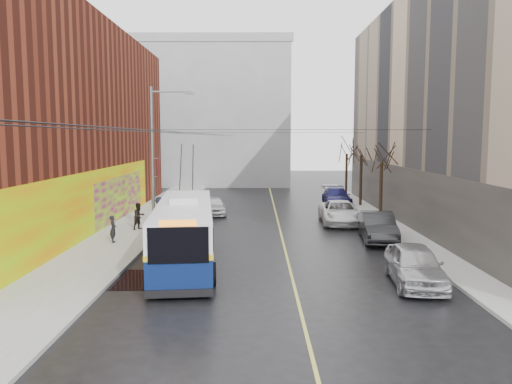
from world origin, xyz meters
TOP-DOWN VIEW (x-y plane):
  - ground at (0.00, 0.00)m, footprint 140.00×140.00m
  - sidewalk_left at (-8.00, 12.00)m, footprint 4.00×60.00m
  - sidewalk_right at (9.00, 12.00)m, footprint 2.00×60.00m
  - lane_line at (1.50, 14.00)m, footprint 0.12×50.00m
  - building_left at (-15.99, 13.99)m, footprint 12.11×36.00m
  - building_right at (16.99, 14.00)m, footprint 14.06×36.00m
  - building_far at (-6.00, 44.99)m, footprint 20.50×12.10m
  - streetlight_pole at (-6.14, 10.00)m, footprint 2.65×0.60m
  - catenary_wires at (-2.54, 14.77)m, footprint 18.00×60.00m
  - tree_near at (9.00, 16.00)m, footprint 3.20×3.20m
  - tree_mid at (9.00, 23.00)m, footprint 3.20×3.20m
  - tree_far at (9.00, 30.00)m, footprint 3.20×3.20m
  - puddle at (-4.76, 0.65)m, footprint 2.64×3.15m
  - pigeons_flying at (-2.79, 9.38)m, footprint 3.01×3.96m
  - trolleybus at (-3.47, 3.51)m, footprint 3.74×11.99m
  - parked_car_a at (6.43, -0.06)m, footprint 2.37×5.03m
  - parked_car_b at (7.00, 8.55)m, footprint 2.24×5.23m
  - parked_car_c at (5.80, 14.46)m, footprint 2.85×5.82m
  - parked_car_d at (7.00, 23.52)m, footprint 2.41×5.54m
  - following_car at (-3.36, 18.45)m, footprint 2.35×4.39m
  - pedestrian_a at (-8.05, 7.47)m, footprint 0.48×0.62m
  - pedestrian_b at (-7.54, 11.46)m, footprint 1.02×1.05m
  - pedestrian_c at (-6.50, 12.93)m, footprint 1.39×1.36m

SIDE VIEW (x-z plane):
  - ground at x=0.00m, z-range 0.00..0.00m
  - lane_line at x=1.50m, z-range 0.00..0.01m
  - puddle at x=-4.76m, z-range 0.00..0.01m
  - sidewalk_left at x=-8.00m, z-range 0.00..0.15m
  - sidewalk_right at x=9.00m, z-range 0.00..0.15m
  - following_car at x=-3.36m, z-range 0.00..1.42m
  - parked_car_d at x=7.00m, z-range 0.00..1.59m
  - parked_car_c at x=5.80m, z-range 0.00..1.59m
  - parked_car_a at x=6.43m, z-range 0.00..1.66m
  - parked_car_b at x=7.00m, z-range 0.00..1.68m
  - pedestrian_a at x=-8.05m, z-range 0.15..1.68m
  - pedestrian_b at x=-7.54m, z-range 0.15..1.85m
  - pedestrian_c at x=-6.50m, z-range 0.15..2.06m
  - trolleybus at x=-3.47m, z-range -1.25..4.36m
  - streetlight_pole at x=-6.14m, z-range 0.35..9.35m
  - tree_near at x=9.00m, z-range 1.78..8.18m
  - tree_far at x=9.00m, z-range 1.86..8.43m
  - tree_mid at x=9.00m, z-range 1.91..8.59m
  - catenary_wires at x=-2.54m, z-range 6.13..6.36m
  - building_left at x=-15.99m, z-range -0.01..13.99m
  - pigeons_flying at x=-2.79m, z-range 6.64..7.78m
  - building_right at x=16.99m, z-range -0.01..15.99m
  - building_far at x=-6.00m, z-range 0.02..18.02m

